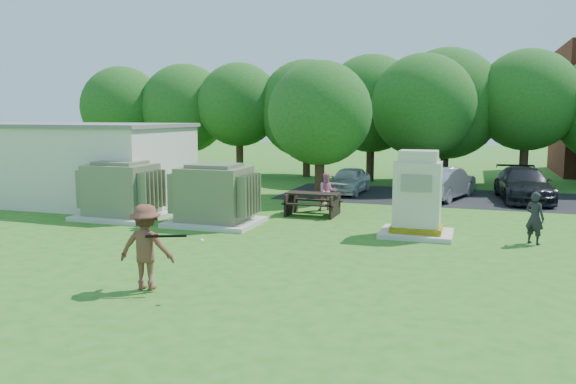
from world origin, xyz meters
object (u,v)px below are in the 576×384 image
(car_silver_a, at_px, (444,183))
(generator_cabinet, at_px, (417,199))
(transformer_left, at_px, (121,191))
(picnic_table, at_px, (313,201))
(car_dark, at_px, (524,184))
(car_white, at_px, (349,180))
(transformer_right, at_px, (215,196))
(batter, at_px, (146,247))
(person_at_picnic, at_px, (327,192))
(person_by_generator, at_px, (535,218))

(car_silver_a, bearing_deg, generator_cabinet, 104.41)
(transformer_left, relative_size, generator_cabinet, 1.13)
(transformer_left, bearing_deg, generator_cabinet, 1.46)
(picnic_table, bearing_deg, transformer_left, -156.87)
(car_silver_a, distance_m, car_dark, 3.33)
(generator_cabinet, relative_size, car_white, 0.72)
(transformer_right, bearing_deg, batter, -75.90)
(person_at_picnic, distance_m, car_dark, 9.05)
(batter, distance_m, car_dark, 18.17)
(person_at_picnic, bearing_deg, car_silver_a, 21.90)
(picnic_table, height_order, person_at_picnic, person_at_picnic)
(person_by_generator, bearing_deg, transformer_right, 36.33)
(car_white, bearing_deg, person_by_generator, -46.86)
(generator_cabinet, height_order, person_at_picnic, generator_cabinet)
(person_at_picnic, bearing_deg, car_dark, 8.55)
(car_dark, bearing_deg, picnic_table, -146.41)
(generator_cabinet, xyz_separation_m, batter, (-4.98, -7.24, -0.24))
(transformer_left, height_order, batter, transformer_left)
(transformer_left, xyz_separation_m, car_white, (6.43, 8.92, -0.35))
(transformer_right, relative_size, person_by_generator, 1.96)
(car_dark, bearing_deg, person_at_picnic, -150.97)
(transformer_left, bearing_deg, car_white, 54.23)
(batter, bearing_deg, transformer_right, -86.28)
(car_white, bearing_deg, person_at_picnic, -84.28)
(picnic_table, relative_size, person_by_generator, 1.28)
(generator_cabinet, relative_size, picnic_table, 1.35)
(transformer_left, xyz_separation_m, picnic_table, (6.40, 2.73, -0.45))
(person_by_generator, height_order, car_dark, person_by_generator)
(picnic_table, bearing_deg, car_white, 89.71)
(transformer_left, height_order, person_by_generator, transformer_left)
(person_by_generator, xyz_separation_m, car_dark, (0.36, 8.79, -0.05))
(transformer_right, xyz_separation_m, generator_cabinet, (6.73, 0.27, 0.19))
(generator_cabinet, distance_m, picnic_table, 4.77)
(batter, relative_size, car_silver_a, 0.42)
(transformer_left, height_order, car_dark, transformer_left)
(batter, bearing_deg, car_white, -103.90)
(generator_cabinet, relative_size, car_silver_a, 0.61)
(picnic_table, bearing_deg, car_dark, 39.03)
(person_by_generator, relative_size, car_silver_a, 0.35)
(car_white, height_order, car_silver_a, car_silver_a)
(generator_cabinet, distance_m, car_silver_a, 8.23)
(car_silver_a, bearing_deg, picnic_table, 69.54)
(generator_cabinet, xyz_separation_m, person_by_generator, (3.33, -0.06, -0.39))
(generator_cabinet, relative_size, batter, 1.43)
(generator_cabinet, distance_m, person_by_generator, 3.36)
(person_by_generator, xyz_separation_m, person_at_picnic, (-7.10, 3.67, -0.02))
(car_dark, bearing_deg, batter, -123.94)
(transformer_right, relative_size, picnic_table, 1.53)
(transformer_right, xyz_separation_m, car_silver_a, (7.13, 8.47, -0.25))
(person_at_picnic, bearing_deg, batter, -122.28)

